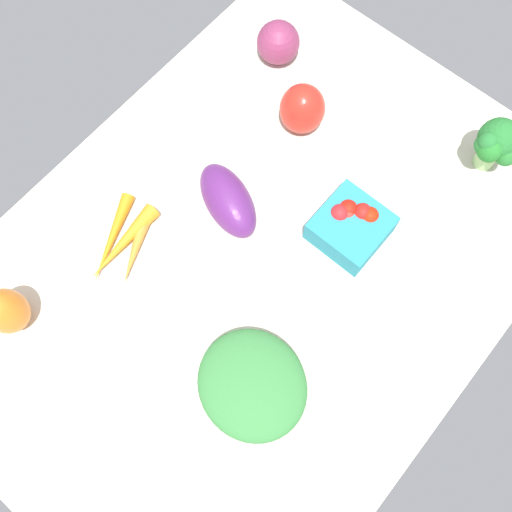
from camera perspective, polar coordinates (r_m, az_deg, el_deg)
tablecloth at (r=99.55cm, az=0.00°, el=-0.58°), size 104.00×76.00×2.00cm
red_onion_near_basket at (r=115.46cm, az=2.14°, el=19.74°), size 7.92×7.92×7.92cm
berry_basket at (r=98.92cm, az=9.09°, el=2.94°), size 11.03×11.03×6.21cm
leafy_greens_clump at (r=91.26cm, az=-0.36°, el=-12.19°), size 19.87×20.96×5.18cm
broccoli_head at (r=106.74cm, az=22.10°, el=9.92°), size 8.48×8.25×11.37cm
eggplant at (r=98.76cm, az=-2.71°, el=5.33°), size 12.01×16.02×7.35cm
carrot_bunch at (r=100.68cm, az=-12.65°, el=1.19°), size 16.04×12.56×2.90cm
bell_pepper_red at (r=106.24cm, az=4.45°, el=13.86°), size 9.27×9.27×9.64cm
bell_pepper_orange at (r=98.54cm, az=-22.76°, el=-4.89°), size 8.79×8.79×10.00cm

